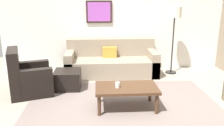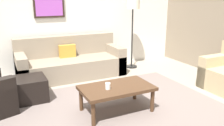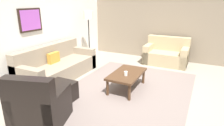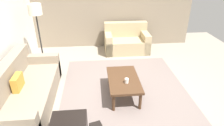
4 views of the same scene
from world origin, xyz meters
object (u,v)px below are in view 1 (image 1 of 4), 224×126
(framed_artwork, at_px, (99,12))
(armchair_leather, at_px, (27,80))
(coffee_table, at_px, (126,89))
(lamp_standing, at_px, (174,19))
(ottoman, at_px, (68,80))
(couch_main, at_px, (111,62))
(cup, at_px, (117,85))

(framed_artwork, bearing_deg, armchair_leather, -132.13)
(coffee_table, relative_size, framed_artwork, 1.63)
(lamp_standing, height_order, framed_artwork, framed_artwork)
(armchair_leather, height_order, framed_artwork, framed_artwork)
(armchair_leather, bearing_deg, ottoman, 17.26)
(couch_main, bearing_deg, coffee_table, -85.86)
(couch_main, height_order, armchair_leather, armchair_leather)
(framed_artwork, bearing_deg, ottoman, -116.83)
(ottoman, height_order, lamp_standing, lamp_standing)
(couch_main, height_order, cup, couch_main)
(couch_main, relative_size, lamp_standing, 1.34)
(cup, relative_size, lamp_standing, 0.06)
(coffee_table, height_order, lamp_standing, lamp_standing)
(ottoman, xyz_separation_m, coffee_table, (1.16, -1.03, 0.16))
(cup, bearing_deg, armchair_leather, 155.27)
(coffee_table, height_order, framed_artwork, framed_artwork)
(couch_main, height_order, ottoman, couch_main)
(lamp_standing, bearing_deg, armchair_leather, -160.87)
(armchair_leather, distance_m, lamp_standing, 3.74)
(couch_main, bearing_deg, framed_artwork, 124.46)
(lamp_standing, xyz_separation_m, framed_artwork, (-1.87, 0.50, 0.15))
(couch_main, xyz_separation_m, ottoman, (-1.01, -1.00, -0.10))
(ottoman, relative_size, lamp_standing, 0.33)
(couch_main, distance_m, cup, 2.07)
(coffee_table, bearing_deg, ottoman, 138.39)
(lamp_standing, bearing_deg, ottoman, -160.31)
(lamp_standing, bearing_deg, framed_artwork, 165.03)
(couch_main, distance_m, ottoman, 1.43)
(ottoman, distance_m, framed_artwork, 2.10)
(ottoman, distance_m, cup, 1.48)
(framed_artwork, bearing_deg, cup, -83.69)
(coffee_table, xyz_separation_m, framed_artwork, (-0.44, 2.46, 1.20))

